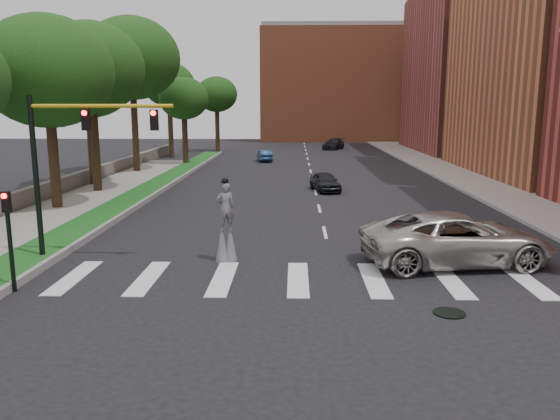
% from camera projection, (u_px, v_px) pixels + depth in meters
% --- Properties ---
extents(ground_plane, '(160.00, 160.00, 0.00)m').
position_uv_depth(ground_plane, '(338.00, 289.00, 17.54)').
color(ground_plane, black).
rests_on(ground_plane, ground).
extents(grass_median, '(2.00, 60.00, 0.25)m').
position_uv_depth(grass_median, '(148.00, 190.00, 37.46)').
color(grass_median, '#164D1A').
rests_on(grass_median, ground).
extents(median_curb, '(0.20, 60.00, 0.28)m').
position_uv_depth(median_curb, '(163.00, 190.00, 37.43)').
color(median_curb, gray).
rests_on(median_curb, ground).
extents(sidewalk_left, '(4.00, 60.00, 0.18)m').
position_uv_depth(sidewalk_left, '(38.00, 220.00, 27.73)').
color(sidewalk_left, gray).
rests_on(sidewalk_left, ground).
extents(sidewalk_right, '(5.00, 90.00, 0.18)m').
position_uv_depth(sidewalk_right, '(476.00, 182.00, 41.73)').
color(sidewalk_right, gray).
rests_on(sidewalk_right, ground).
extents(stone_wall, '(0.50, 56.00, 1.10)m').
position_uv_depth(stone_wall, '(80.00, 179.00, 39.49)').
color(stone_wall, '#615B53').
rests_on(stone_wall, ground).
extents(manhole, '(0.90, 0.90, 0.04)m').
position_uv_depth(manhole, '(449.00, 313.00, 15.49)').
color(manhole, black).
rests_on(manhole, ground).
extents(building_far, '(16.00, 22.00, 20.00)m').
position_uv_depth(building_far, '(483.00, 71.00, 68.07)').
color(building_far, brown).
rests_on(building_far, ground).
extents(building_backdrop, '(26.00, 14.00, 18.00)m').
position_uv_depth(building_backdrop, '(339.00, 86.00, 92.25)').
color(building_backdrop, '#B25C38').
rests_on(building_backdrop, ground).
extents(traffic_signal, '(5.30, 0.23, 6.20)m').
position_uv_depth(traffic_signal, '(67.00, 152.00, 19.97)').
color(traffic_signal, black).
rests_on(traffic_signal, ground).
extents(secondary_signal, '(0.25, 0.21, 3.23)m').
position_uv_depth(secondary_signal, '(9.00, 232.00, 16.96)').
color(secondary_signal, black).
rests_on(secondary_signal, ground).
extents(stilt_performer, '(0.82, 0.64, 3.21)m').
position_uv_depth(stilt_performer, '(226.00, 227.00, 20.49)').
color(stilt_performer, black).
rests_on(stilt_performer, ground).
extents(suv_crossing, '(7.33, 4.15, 1.93)m').
position_uv_depth(suv_crossing, '(456.00, 239.00, 20.18)').
color(suv_crossing, '#ADABA3').
rests_on(suv_crossing, ground).
extents(car_near, '(2.29, 4.06, 1.30)m').
position_uv_depth(car_near, '(325.00, 182.00, 37.60)').
color(car_near, black).
rests_on(car_near, ground).
extents(car_mid, '(1.88, 3.87, 1.22)m').
position_uv_depth(car_mid, '(265.00, 156.00, 57.64)').
color(car_mid, navy).
rests_on(car_mid, ground).
extents(car_far, '(3.63, 5.24, 1.41)m').
position_uv_depth(car_far, '(334.00, 144.00, 73.44)').
color(car_far, black).
rests_on(car_far, ground).
extents(tree_2, '(7.14, 7.14, 10.66)m').
position_uv_depth(tree_2, '(47.00, 72.00, 29.49)').
color(tree_2, black).
rests_on(tree_2, ground).
extents(tree_3, '(6.60, 6.60, 10.54)m').
position_uv_depth(tree_3, '(87.00, 78.00, 38.55)').
color(tree_3, black).
rests_on(tree_3, ground).
extents(tree_4, '(8.20, 8.20, 13.24)m').
position_uv_depth(tree_4, '(132.00, 59.00, 46.23)').
color(tree_4, black).
rests_on(tree_4, ground).
extents(tree_5, '(5.73, 5.73, 10.54)m').
position_uv_depth(tree_5, '(169.00, 85.00, 60.52)').
color(tree_5, black).
rests_on(tree_5, ground).
extents(tree_6, '(4.80, 4.80, 8.53)m').
position_uv_depth(tree_6, '(184.00, 99.00, 52.84)').
color(tree_6, black).
rests_on(tree_6, ground).
extents(tree_7, '(5.21, 5.21, 9.42)m').
position_uv_depth(tree_7, '(217.00, 95.00, 68.68)').
color(tree_7, black).
rests_on(tree_7, ground).
extents(tree_8, '(6.95, 6.95, 11.20)m').
position_uv_depth(tree_8, '(90.00, 68.00, 35.36)').
color(tree_8, black).
rests_on(tree_8, ground).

